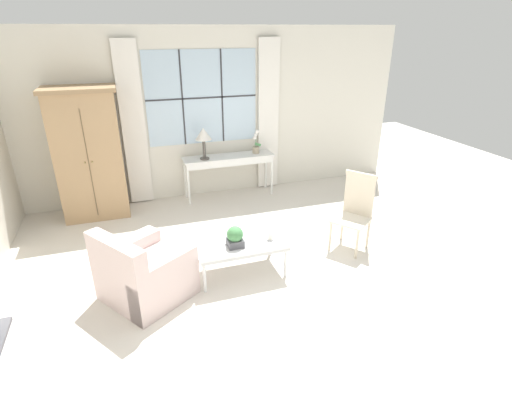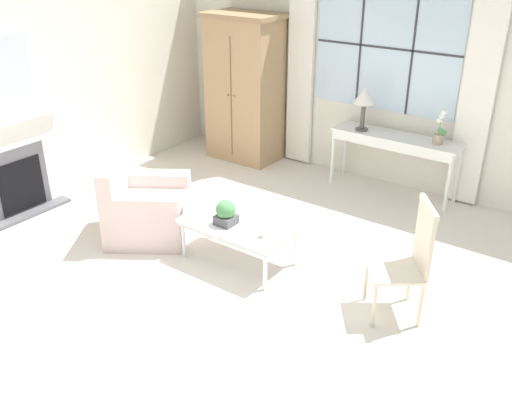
# 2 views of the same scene
# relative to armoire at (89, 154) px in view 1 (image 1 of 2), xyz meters

# --- Properties ---
(ground_plane) EXTENTS (14.00, 14.00, 0.00)m
(ground_plane) POSITION_rel_armoire_xyz_m (1.86, -2.65, -1.00)
(ground_plane) COLOR silver
(wall_back_windowed) EXTENTS (7.20, 0.14, 2.80)m
(wall_back_windowed) POSITION_rel_armoire_xyz_m (1.86, 0.37, 0.40)
(wall_back_windowed) COLOR silver
(wall_back_windowed) RESTS_ON ground_plane
(armoire) EXTENTS (1.03, 0.66, 1.99)m
(armoire) POSITION_rel_armoire_xyz_m (0.00, 0.00, 0.00)
(armoire) COLOR tan
(armoire) RESTS_ON ground_plane
(console_table) EXTENTS (1.57, 0.41, 0.74)m
(console_table) POSITION_rel_armoire_xyz_m (2.21, 0.09, -0.35)
(console_table) COLOR white
(console_table) RESTS_ON ground_plane
(table_lamp) EXTENTS (0.27, 0.27, 0.53)m
(table_lamp) POSITION_rel_armoire_xyz_m (1.78, 0.03, 0.14)
(table_lamp) COLOR #4C4742
(table_lamp) RESTS_ON console_table
(potted_orchid) EXTENTS (0.15, 0.12, 0.41)m
(potted_orchid) POSITION_rel_armoire_xyz_m (2.71, 0.10, -0.11)
(potted_orchid) COLOR tan
(potted_orchid) RESTS_ON console_table
(armchair_upholstered) EXTENTS (1.13, 1.13, 0.84)m
(armchair_upholstered) POSITION_rel_armoire_xyz_m (0.55, -2.50, -0.71)
(armchair_upholstered) COLOR beige
(armchair_upholstered) RESTS_ON ground_plane
(side_chair_wooden) EXTENTS (0.61, 0.61, 1.03)m
(side_chair_wooden) POSITION_rel_armoire_xyz_m (3.33, -2.20, -0.44)
(side_chair_wooden) COLOR beige
(side_chair_wooden) RESTS_ON ground_plane
(coffee_table) EXTENTS (1.09, 0.63, 0.43)m
(coffee_table) POSITION_rel_armoire_xyz_m (1.68, -2.35, -0.61)
(coffee_table) COLOR silver
(coffee_table) RESTS_ON ground_plane
(potted_plant_small) EXTENTS (0.19, 0.19, 0.25)m
(potted_plant_small) POSITION_rel_armoire_xyz_m (1.60, -2.45, -0.45)
(potted_plant_small) COLOR #4C4C51
(potted_plant_small) RESTS_ON coffee_table
(pillar_candle) EXTENTS (0.09, 0.09, 0.11)m
(pillar_candle) POSITION_rel_armoire_xyz_m (2.04, -2.44, -0.52)
(pillar_candle) COLOR silver
(pillar_candle) RESTS_ON coffee_table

